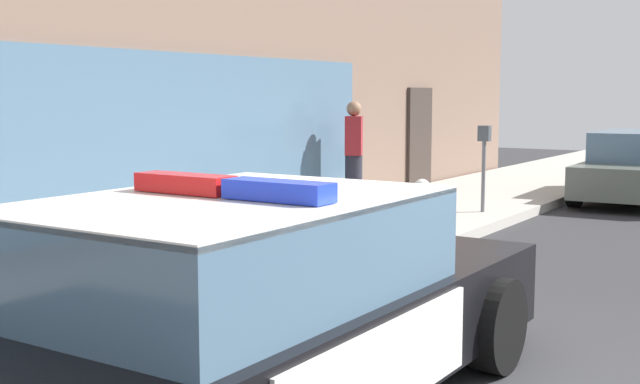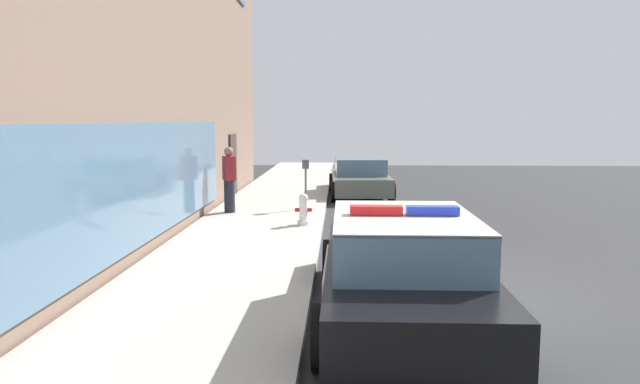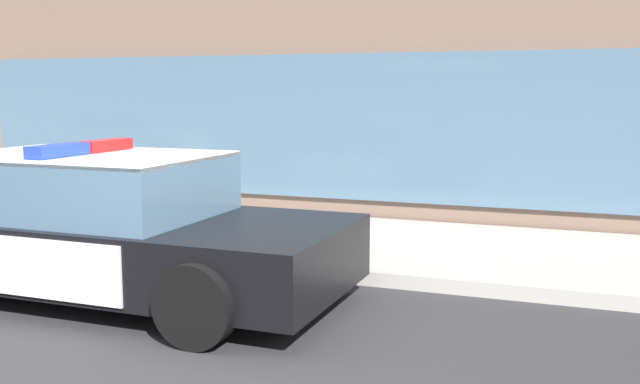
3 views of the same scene
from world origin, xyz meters
name	(u,v)px [view 3 (image 3 of 3)]	position (x,y,z in m)	size (l,w,h in m)	color
ground	(164,351)	(0.00, 0.00, 0.00)	(48.00, 48.00, 0.00)	#303033
sidewalk	(331,243)	(0.00, 3.84, 0.07)	(48.00, 3.04, 0.15)	#B2ADA3
police_cruiser	(98,226)	(-1.44, 1.13, 0.68)	(4.83, 2.16, 1.49)	black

